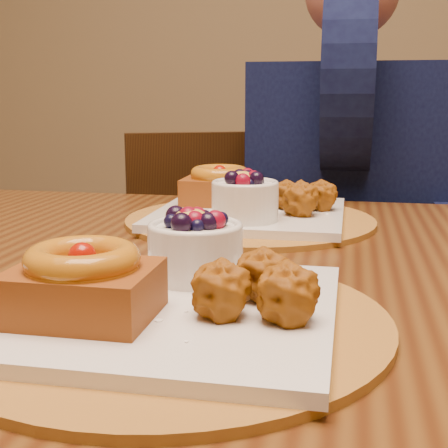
{
  "coord_description": "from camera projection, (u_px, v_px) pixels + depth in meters",
  "views": [
    {
      "loc": [
        0.14,
        -0.6,
        0.95
      ],
      "look_at": [
        0.03,
        -0.07,
        0.83
      ],
      "focal_mm": 50.0,
      "sensor_mm": 36.0,
      "label": 1
    }
  ],
  "objects": [
    {
      "name": "chair_far",
      "position": [
        226.0,
        307.0,
        1.41
      ],
      "size": [
        0.55,
        0.55,
        0.86
      ],
      "rotation": [
        0.0,
        0.0,
        0.41
      ],
      "color": "black",
      "rests_on": "ground"
    },
    {
      "name": "place_setting_far",
      "position": [
        247.0,
        206.0,
        0.95
      ],
      "size": [
        0.38,
        0.38,
        0.09
      ],
      "color": "brown",
      "rests_on": "dining_table"
    },
    {
      "name": "diner",
      "position": [
        346.0,
        153.0,
        1.27
      ],
      "size": [
        0.48,
        0.47,
        0.78
      ],
      "rotation": [
        0.0,
        0.0,
        0.28
      ],
      "color": "black",
      "rests_on": "ground"
    },
    {
      "name": "place_setting_near",
      "position": [
        167.0,
        294.0,
        0.53
      ],
      "size": [
        0.38,
        0.38,
        0.09
      ],
      "color": "brown",
      "rests_on": "dining_table"
    },
    {
      "name": "dining_table",
      "position": [
        221.0,
        320.0,
        0.76
      ],
      "size": [
        1.6,
        0.9,
        0.76
      ],
      "color": "#3B1C0A",
      "rests_on": "ground"
    }
  ]
}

